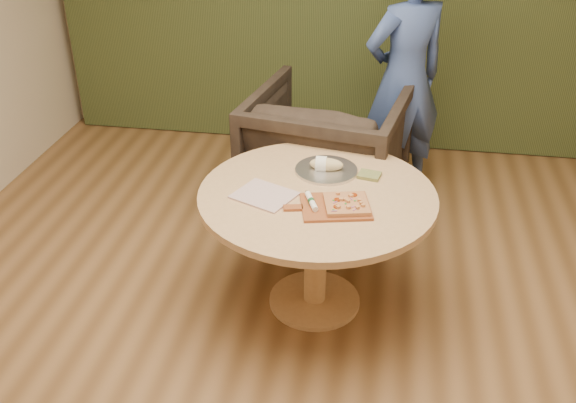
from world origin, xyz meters
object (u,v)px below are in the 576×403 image
(bread_roll, at_px, (325,164))
(cutlery_roll, at_px, (311,201))
(pizza_paddle, at_px, (334,207))
(armchair, at_px, (328,148))
(serving_tray, at_px, (326,170))
(flatbread_pizza, at_px, (347,204))
(person_standing, at_px, (404,80))
(pedestal_table, at_px, (317,215))

(bread_roll, bearing_deg, cutlery_roll, -93.41)
(pizza_paddle, xyz_separation_m, armchair, (-0.15, 1.19, -0.24))
(serving_tray, bearing_deg, bread_roll, 180.00)
(cutlery_roll, bearing_deg, armchair, 70.57)
(flatbread_pizza, distance_m, bread_roll, 0.43)
(serving_tray, bearing_deg, person_standing, 70.62)
(armchair, bearing_deg, pizza_paddle, 107.54)
(person_standing, bearing_deg, bread_roll, 36.20)
(pizza_paddle, bearing_deg, pedestal_table, 111.94)
(armchair, xyz_separation_m, person_standing, (0.49, 0.40, 0.38))
(flatbread_pizza, relative_size, serving_tray, 0.74)
(pedestal_table, height_order, person_standing, person_standing)
(cutlery_roll, distance_m, serving_tray, 0.40)
(armchair, distance_m, person_standing, 0.74)
(cutlery_roll, height_order, serving_tray, cutlery_roll)
(bread_roll, bearing_deg, pizza_paddle, -77.19)
(pizza_paddle, xyz_separation_m, serving_tray, (-0.08, 0.40, -0.00))
(flatbread_pizza, bearing_deg, bread_roll, 111.63)
(flatbread_pizza, relative_size, armchair, 0.25)
(serving_tray, height_order, armchair, armchair)
(flatbread_pizza, bearing_deg, serving_tray, 110.51)
(armchair, bearing_deg, serving_tray, 105.35)
(pedestal_table, distance_m, bread_roll, 0.31)
(cutlery_roll, xyz_separation_m, bread_roll, (0.02, 0.40, 0.01))
(pizza_paddle, bearing_deg, cutlery_roll, 168.24)
(pizza_paddle, xyz_separation_m, cutlery_roll, (-0.11, -0.00, 0.02))
(cutlery_roll, relative_size, armchair, 0.19)
(pedestal_table, distance_m, serving_tray, 0.29)
(pizza_paddle, height_order, person_standing, person_standing)
(serving_tray, bearing_deg, flatbread_pizza, -69.49)
(pedestal_table, bearing_deg, serving_tray, 85.46)
(flatbread_pizza, relative_size, cutlery_roll, 1.36)
(bread_roll, bearing_deg, pedestal_table, -92.53)
(flatbread_pizza, distance_m, armchair, 1.23)
(serving_tray, relative_size, bread_roll, 1.84)
(cutlery_roll, distance_m, armchair, 1.22)
(flatbread_pizza, xyz_separation_m, serving_tray, (-0.15, 0.40, -0.02))
(pedestal_table, relative_size, flatbread_pizza, 4.89)
(pedestal_table, bearing_deg, pizza_paddle, -55.37)
(pedestal_table, xyz_separation_m, flatbread_pizza, (0.17, -0.14, 0.17))
(pedestal_table, relative_size, pizza_paddle, 2.73)
(cutlery_roll, relative_size, person_standing, 0.11)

